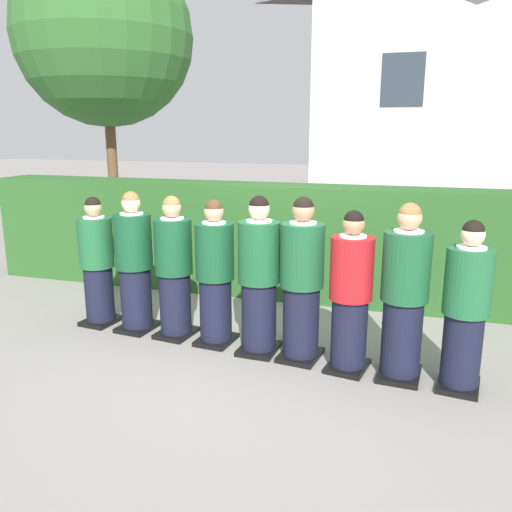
{
  "coord_description": "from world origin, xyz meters",
  "views": [
    {
      "loc": [
        1.56,
        -5.01,
        2.33
      ],
      "look_at": [
        0.0,
        0.0,
        1.05
      ],
      "focal_mm": 36.69,
      "sensor_mm": 36.0,
      "label": 1
    }
  ],
  "objects_px": {
    "student_front_row_1": "(134,265)",
    "student_front_row_4": "(259,279)",
    "student_front_row_7": "(404,297)",
    "student_front_row_0": "(97,265)",
    "student_front_row_5": "(302,284)",
    "student_front_row_2": "(174,271)",
    "student_in_red_blazer": "(351,296)",
    "student_front_row_8": "(465,311)",
    "student_front_row_3": "(215,276)"
  },
  "relations": [
    {
      "from": "student_front_row_0",
      "to": "student_front_row_7",
      "type": "xyz_separation_m",
      "value": [
        3.57,
        -0.4,
        0.06
      ]
    },
    {
      "from": "student_front_row_3",
      "to": "student_front_row_1",
      "type": "bearing_deg",
      "value": 175.08
    },
    {
      "from": "student_front_row_0",
      "to": "student_front_row_7",
      "type": "relative_size",
      "value": 0.92
    },
    {
      "from": "student_front_row_2",
      "to": "student_front_row_1",
      "type": "bearing_deg",
      "value": 175.92
    },
    {
      "from": "student_front_row_2",
      "to": "student_front_row_5",
      "type": "distance_m",
      "value": 1.52
    },
    {
      "from": "student_front_row_5",
      "to": "student_front_row_7",
      "type": "distance_m",
      "value": 1.01
    },
    {
      "from": "student_in_red_blazer",
      "to": "student_front_row_0",
      "type": "bearing_deg",
      "value": 173.11
    },
    {
      "from": "student_front_row_5",
      "to": "student_front_row_7",
      "type": "height_order",
      "value": "same"
    },
    {
      "from": "student_front_row_7",
      "to": "student_in_red_blazer",
      "type": "bearing_deg",
      "value": 177.14
    },
    {
      "from": "student_front_row_3",
      "to": "student_front_row_0",
      "type": "bearing_deg",
      "value": 175.0
    },
    {
      "from": "student_front_row_1",
      "to": "student_front_row_4",
      "type": "height_order",
      "value": "student_front_row_4"
    },
    {
      "from": "student_in_red_blazer",
      "to": "student_front_row_1",
      "type": "bearing_deg",
      "value": 172.74
    },
    {
      "from": "student_front_row_2",
      "to": "student_front_row_4",
      "type": "bearing_deg",
      "value": -7.58
    },
    {
      "from": "student_front_row_3",
      "to": "student_front_row_4",
      "type": "distance_m",
      "value": 0.54
    },
    {
      "from": "student_front_row_0",
      "to": "student_front_row_4",
      "type": "relative_size",
      "value": 0.93
    },
    {
      "from": "student_front_row_0",
      "to": "student_front_row_5",
      "type": "bearing_deg",
      "value": -5.76
    },
    {
      "from": "student_front_row_5",
      "to": "student_front_row_7",
      "type": "bearing_deg",
      "value": -7.78
    },
    {
      "from": "student_front_row_4",
      "to": "student_front_row_5",
      "type": "relative_size",
      "value": 0.99
    },
    {
      "from": "student_front_row_2",
      "to": "student_front_row_4",
      "type": "height_order",
      "value": "student_front_row_4"
    },
    {
      "from": "student_front_row_0",
      "to": "student_front_row_7",
      "type": "height_order",
      "value": "student_front_row_7"
    },
    {
      "from": "student_front_row_7",
      "to": "student_front_row_0",
      "type": "bearing_deg",
      "value": 173.67
    },
    {
      "from": "student_front_row_4",
      "to": "student_front_row_5",
      "type": "distance_m",
      "value": 0.46
    },
    {
      "from": "student_front_row_8",
      "to": "student_front_row_4",
      "type": "bearing_deg",
      "value": 173.23
    },
    {
      "from": "student_front_row_3",
      "to": "student_front_row_8",
      "type": "xyz_separation_m",
      "value": [
        2.53,
        -0.32,
        -0.02
      ]
    },
    {
      "from": "student_in_red_blazer",
      "to": "student_front_row_5",
      "type": "bearing_deg",
      "value": 167.49
    },
    {
      "from": "student_front_row_4",
      "to": "student_front_row_1",
      "type": "bearing_deg",
      "value": 173.59
    },
    {
      "from": "student_front_row_1",
      "to": "student_front_row_0",
      "type": "bearing_deg",
      "value": 174.86
    },
    {
      "from": "student_front_row_4",
      "to": "student_front_row_8",
      "type": "bearing_deg",
      "value": -6.77
    },
    {
      "from": "student_front_row_0",
      "to": "student_front_row_4",
      "type": "xyz_separation_m",
      "value": [
        2.1,
        -0.22,
        0.06
      ]
    },
    {
      "from": "student_front_row_3",
      "to": "student_front_row_5",
      "type": "distance_m",
      "value": 1.0
    },
    {
      "from": "student_front_row_3",
      "to": "student_in_red_blazer",
      "type": "height_order",
      "value": "student_front_row_3"
    },
    {
      "from": "student_in_red_blazer",
      "to": "student_front_row_7",
      "type": "bearing_deg",
      "value": -2.86
    },
    {
      "from": "student_front_row_2",
      "to": "student_front_row_4",
      "type": "relative_size",
      "value": 0.97
    },
    {
      "from": "student_front_row_1",
      "to": "student_front_row_8",
      "type": "height_order",
      "value": "student_front_row_1"
    },
    {
      "from": "student_front_row_7",
      "to": "student_front_row_2",
      "type": "bearing_deg",
      "value": 172.94
    },
    {
      "from": "student_front_row_2",
      "to": "student_in_red_blazer",
      "type": "xyz_separation_m",
      "value": [
        2.01,
        -0.29,
        -0.01
      ]
    },
    {
      "from": "student_in_red_blazer",
      "to": "student_front_row_8",
      "type": "bearing_deg",
      "value": -5.02
    },
    {
      "from": "student_front_row_3",
      "to": "student_front_row_4",
      "type": "relative_size",
      "value": 0.96
    },
    {
      "from": "student_front_row_2",
      "to": "student_front_row_7",
      "type": "relative_size",
      "value": 0.96
    },
    {
      "from": "student_front_row_2",
      "to": "student_front_row_7",
      "type": "distance_m",
      "value": 2.53
    },
    {
      "from": "student_front_row_2",
      "to": "student_front_row_7",
      "type": "bearing_deg",
      "value": -7.06
    },
    {
      "from": "student_front_row_3",
      "to": "student_front_row_5",
      "type": "height_order",
      "value": "student_front_row_5"
    },
    {
      "from": "student_front_row_5",
      "to": "student_in_red_blazer",
      "type": "height_order",
      "value": "student_front_row_5"
    },
    {
      "from": "student_front_row_0",
      "to": "student_front_row_2",
      "type": "bearing_deg",
      "value": -4.62
    },
    {
      "from": "student_front_row_0",
      "to": "student_front_row_4",
      "type": "distance_m",
      "value": 2.12
    },
    {
      "from": "student_front_row_5",
      "to": "student_in_red_blazer",
      "type": "bearing_deg",
      "value": -12.51
    },
    {
      "from": "student_front_row_3",
      "to": "student_front_row_7",
      "type": "xyz_separation_m",
      "value": [
        1.99,
        -0.26,
        0.04
      ]
    },
    {
      "from": "student_front_row_2",
      "to": "student_front_row_4",
      "type": "distance_m",
      "value": 1.05
    },
    {
      "from": "student_front_row_2",
      "to": "student_front_row_3",
      "type": "distance_m",
      "value": 0.52
    },
    {
      "from": "student_front_row_1",
      "to": "student_front_row_7",
      "type": "distance_m",
      "value": 3.06
    }
  ]
}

